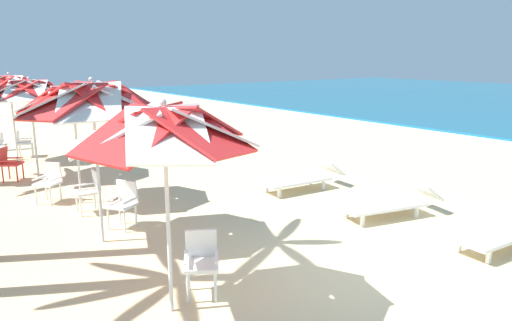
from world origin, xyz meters
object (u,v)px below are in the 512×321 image
beach_umbrella_2 (73,100)px  sun_lounger_0 (505,230)px  plastic_chair_2 (49,180)px  sun_lounger_1 (391,203)px  plastic_chair_1 (124,201)px  plastic_chair_0 (201,259)px  beach_umbrella_4 (10,86)px  beach_umbrella_3 (30,90)px  plastic_chair_5 (23,141)px  sun_lounger_2 (303,178)px  plastic_chair_3 (90,189)px  plastic_chair_4 (9,162)px  beach_umbrella_1 (93,100)px  beach_umbrella_0 (164,130)px

beach_umbrella_2 → sun_lounger_0: 8.49m
plastic_chair_2 → sun_lounger_1: bearing=45.6°
plastic_chair_1 → beach_umbrella_2: beach_umbrella_2 is taller
plastic_chair_0 → beach_umbrella_4: size_ratio=0.33×
plastic_chair_0 → beach_umbrella_3: 8.08m
plastic_chair_1 → beach_umbrella_2: bearing=-174.4°
plastic_chair_5 → sun_lounger_0: (12.58, 4.82, -0.22)m
plastic_chair_0 → plastic_chair_5: size_ratio=1.00×
plastic_chair_1 → sun_lounger_2: 4.35m
plastic_chair_3 → sun_lounger_2: (1.34, 4.55, -0.22)m
plastic_chair_4 → plastic_chair_0: bearing=6.3°
plastic_chair_3 → beach_umbrella_1: bearing=-12.3°
plastic_chair_3 → plastic_chair_5: (-6.67, 0.09, 0.00)m
plastic_chair_0 → plastic_chair_1: 3.05m
plastic_chair_0 → plastic_chair_1: bearing=177.2°
plastic_chair_3 → beach_umbrella_4: beach_umbrella_4 is taller
sun_lounger_2 → beach_umbrella_2: bearing=-114.8°
beach_umbrella_1 → beach_umbrella_3: (-5.29, 0.17, -0.15)m
plastic_chair_1 → beach_umbrella_3: (-4.83, -0.41, 1.77)m
beach_umbrella_0 → beach_umbrella_2: 5.19m
plastic_chair_5 → sun_lounger_1: (10.48, 4.55, -0.22)m
sun_lounger_1 → plastic_chair_5: bearing=-156.5°
beach_umbrella_2 → sun_lounger_0: (6.66, 4.88, -1.95)m
beach_umbrella_1 → plastic_chair_1: (-0.47, 0.58, -1.92)m
sun_lounger_1 → sun_lounger_2: (-2.47, -0.09, 0.00)m
beach_umbrella_0 → plastic_chair_1: bearing=168.0°
plastic_chair_2 → sun_lounger_1: plastic_chair_2 is taller
beach_umbrella_4 → sun_lounger_0: beach_umbrella_4 is taller
plastic_chair_4 → sun_lounger_2: (5.08, 5.38, -0.22)m
beach_umbrella_1 → plastic_chair_3: beach_umbrella_1 is taller
plastic_chair_0 → sun_lounger_0: (1.65, 4.84, -0.22)m
plastic_chair_2 → sun_lounger_0: size_ratio=0.40×
plastic_chair_2 → beach_umbrella_4: bearing=176.8°
beach_umbrella_3 → plastic_chair_3: bearing=3.0°
beach_umbrella_0 → plastic_chair_4: 8.36m
beach_umbrella_3 → plastic_chair_5: (-3.06, 0.28, -1.77)m
beach_umbrella_1 → plastic_chair_3: size_ratio=3.21×
plastic_chair_0 → beach_umbrella_3: size_ratio=0.33×
beach_umbrella_1 → plastic_chair_5: bearing=176.9°
plastic_chair_2 → sun_lounger_2: 5.65m
plastic_chair_5 → sun_lounger_2: (8.01, 4.46, -0.22)m
beach_umbrella_3 → sun_lounger_1: (7.43, 4.83, -1.98)m
beach_umbrella_1 → beach_umbrella_4: bearing=178.9°
beach_umbrella_1 → plastic_chair_1: beach_umbrella_1 is taller
beach_umbrella_1 → beach_umbrella_0: bearing=-2.1°
plastic_chair_4 → beach_umbrella_4: (-2.33, 0.61, 1.76)m
beach_umbrella_1 → plastic_chair_2: beach_umbrella_1 is taller
beach_umbrella_1 → plastic_chair_5: beach_umbrella_1 is taller
plastic_chair_2 → sun_lounger_0: plastic_chair_2 is taller
beach_umbrella_2 → plastic_chair_0: bearing=0.5°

